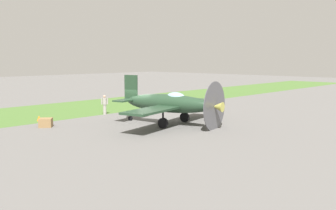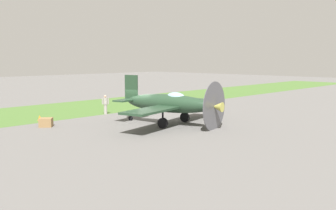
{
  "view_description": "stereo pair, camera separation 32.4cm",
  "coord_description": "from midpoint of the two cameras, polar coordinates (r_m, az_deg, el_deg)",
  "views": [
    {
      "loc": [
        21.43,
        22.69,
        5.04
      ],
      "look_at": [
        0.08,
        2.77,
        1.49
      ],
      "focal_mm": 41.55,
      "sensor_mm": 36.0,
      "label": 1
    },
    {
      "loc": [
        21.2,
        22.93,
        5.04
      ],
      "look_at": [
        0.08,
        2.77,
        1.49
      ],
      "focal_mm": 41.55,
      "sensor_mm": 36.0,
      "label": 2
    }
  ],
  "objects": [
    {
      "name": "runway_marker_cone",
      "position": [
        32.89,
        -18.66,
        -1.86
      ],
      "size": [
        0.36,
        0.36,
        0.44
      ],
      "primitive_type": "cone",
      "color": "orange",
      "rests_on": "ground"
    },
    {
      "name": "ground_crew_chief",
      "position": [
        35.3,
        -9.55,
        0.12
      ],
      "size": [
        0.55,
        0.38,
        1.73
      ],
      "rotation": [
        0.0,
        0.0,
        2.59
      ],
      "color": "#9E998E",
      "rests_on": "ground"
    },
    {
      "name": "supply_crate",
      "position": [
        29.92,
        -17.8,
        -2.48
      ],
      "size": [
        1.27,
        1.27,
        0.64
      ],
      "primitive_type": "cube",
      "rotation": [
        0.0,
        0.0,
        0.87
      ],
      "color": "olive",
      "rests_on": "ground"
    },
    {
      "name": "grass_verge",
      "position": [
        39.83,
        -14.21,
        -0.54
      ],
      "size": [
        120.0,
        11.0,
        0.01
      ],
      "primitive_type": "cube",
      "color": "#476B2D",
      "rests_on": "ground"
    },
    {
      "name": "airplane_lead",
      "position": [
        29.31,
        -0.03,
        0.22
      ],
      "size": [
        10.87,
        8.68,
        3.85
      ],
      "rotation": [
        0.0,
        0.0,
        0.21
      ],
      "color": "#233D28",
      "rests_on": "ground"
    },
    {
      "name": "ground_plane",
      "position": [
        31.62,
        -3.87,
        -2.25
      ],
      "size": [
        160.0,
        160.0,
        0.0
      ],
      "primitive_type": "plane",
      "color": "#605E5B"
    }
  ]
}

